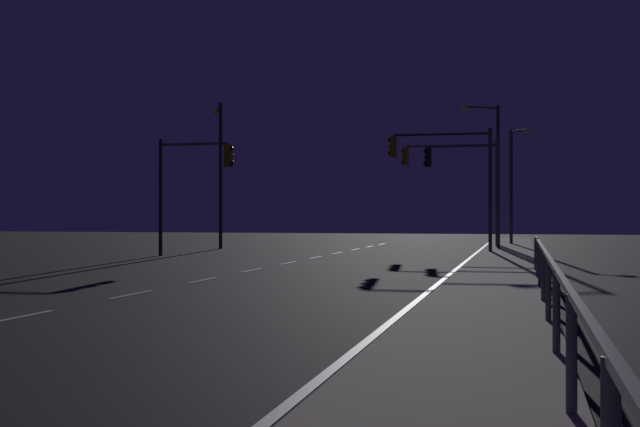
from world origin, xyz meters
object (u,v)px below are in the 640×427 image
(street_lamp_across_street, at_px, (514,174))
(street_lamp_far_end, at_px, (220,161))
(traffic_light_mid_left, at_px, (445,164))
(traffic_light_overhead_east, at_px, (465,173))
(street_lamp_mid_block, at_px, (492,160))
(traffic_light_near_left, at_px, (454,171))
(traffic_light_near_right, at_px, (193,173))

(street_lamp_across_street, height_order, street_lamp_far_end, street_lamp_far_end)
(traffic_light_mid_left, bearing_deg, traffic_light_overhead_east, 78.84)
(street_lamp_across_street, bearing_deg, traffic_light_overhead_east, -108.52)
(street_lamp_mid_block, relative_size, street_lamp_far_end, 0.99)
(traffic_light_near_left, relative_size, street_lamp_mid_block, 0.74)
(traffic_light_mid_left, height_order, street_lamp_mid_block, street_lamp_mid_block)
(traffic_light_near_right, bearing_deg, street_lamp_across_street, 48.77)
(traffic_light_near_left, bearing_deg, traffic_light_mid_left, -89.10)
(traffic_light_overhead_east, height_order, traffic_light_near_right, traffic_light_overhead_east)
(traffic_light_overhead_east, distance_m, traffic_light_near_right, 13.59)
(street_lamp_mid_block, bearing_deg, street_lamp_across_street, 66.06)
(traffic_light_near_left, distance_m, street_lamp_across_street, 4.98)
(traffic_light_mid_left, height_order, street_lamp_across_street, street_lamp_across_street)
(traffic_light_mid_left, distance_m, traffic_light_near_right, 11.30)
(street_lamp_across_street, distance_m, street_lamp_far_end, 16.60)
(traffic_light_near_right, bearing_deg, street_lamp_mid_block, 45.94)
(traffic_light_overhead_east, relative_size, traffic_light_near_right, 1.05)
(street_lamp_across_street, bearing_deg, street_lamp_mid_block, -113.94)
(street_lamp_across_street, bearing_deg, street_lamp_far_end, -154.18)
(traffic_light_mid_left, xyz_separation_m, street_lamp_far_end, (-11.99, 2.94, 0.50))
(street_lamp_far_end, bearing_deg, traffic_light_mid_left, -13.77)
(traffic_light_near_right, height_order, traffic_light_near_left, traffic_light_near_left)
(traffic_light_overhead_east, distance_m, street_lamp_across_street, 7.20)
(traffic_light_mid_left, distance_m, street_lamp_mid_block, 7.79)
(traffic_light_overhead_east, relative_size, street_lamp_mid_block, 0.70)
(traffic_light_overhead_east, distance_m, street_lamp_far_end, 12.68)
(traffic_light_near_right, relative_size, street_lamp_mid_block, 0.67)
(traffic_light_mid_left, distance_m, traffic_light_near_left, 6.23)
(traffic_light_mid_left, bearing_deg, street_lamp_across_street, 73.84)
(street_lamp_across_street, xyz_separation_m, street_lamp_mid_block, (-1.16, -2.61, 0.60))
(street_lamp_far_end, bearing_deg, traffic_light_overhead_east, 1.82)
(traffic_light_near_left, bearing_deg, street_lamp_far_end, -164.55)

